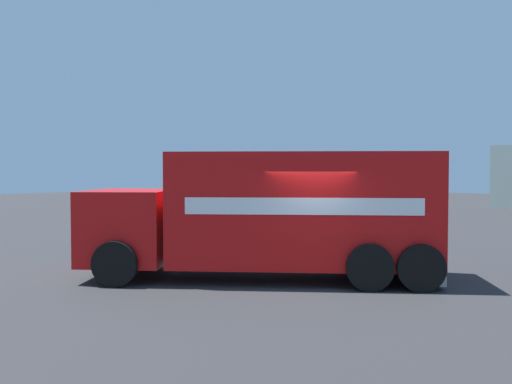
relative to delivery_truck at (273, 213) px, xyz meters
name	(u,v)px	position (x,y,z in m)	size (l,w,h in m)	color
ground_plane	(311,282)	(0.93, 0.21, -1.52)	(100.00, 100.00, 0.00)	#2B2B2D
delivery_truck	(273,213)	(0.00, 0.00, 0.00)	(7.98, 6.81, 2.93)	red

